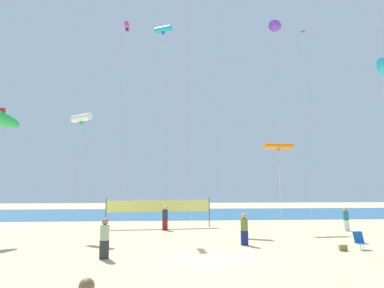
# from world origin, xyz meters

# --- Properties ---
(ground_plane) EXTENTS (120.00, 120.00, 0.00)m
(ground_plane) POSITION_xyz_m (0.00, 0.00, 0.00)
(ground_plane) COLOR #D1BC89
(ocean_band) EXTENTS (120.00, 20.00, 0.01)m
(ocean_band) POSITION_xyz_m (0.00, 28.54, 0.00)
(ocean_band) COLOR #28608C
(ocean_band) RESTS_ON ground
(beachgoer_olive_shirt) EXTENTS (0.40, 0.40, 1.76)m
(beachgoer_olive_shirt) POSITION_xyz_m (2.28, 3.66, 0.94)
(beachgoer_olive_shirt) COLOR navy
(beachgoer_olive_shirt) RESTS_ON ground
(beachgoer_teal_shirt) EXTENTS (0.40, 0.40, 1.75)m
(beachgoer_teal_shirt) POSITION_xyz_m (11.35, 9.40, 0.93)
(beachgoer_teal_shirt) COLOR white
(beachgoer_teal_shirt) RESTS_ON ground
(beachgoer_charcoal_shirt) EXTENTS (0.42, 0.42, 1.85)m
(beachgoer_charcoal_shirt) POSITION_xyz_m (-2.14, 11.02, 0.99)
(beachgoer_charcoal_shirt) COLOR maroon
(beachgoer_charcoal_shirt) RESTS_ON ground
(beachgoer_sage_shirt) EXTENTS (0.41, 0.41, 1.80)m
(beachgoer_sage_shirt) POSITION_xyz_m (-4.90, 0.45, 0.96)
(beachgoer_sage_shirt) COLOR #2D2D33
(beachgoer_sage_shirt) RESTS_ON ground
(folding_beach_chair) EXTENTS (0.52, 0.65, 0.89)m
(folding_beach_chair) POSITION_xyz_m (8.00, 1.89, 0.47)
(folding_beach_chair) COLOR #1959B2
(folding_beach_chair) RESTS_ON ground
(volleyball_net) EXTENTS (8.38, 0.88, 2.40)m
(volleyball_net) POSITION_xyz_m (-2.64, 12.56, 1.64)
(volleyball_net) COLOR #4C4C51
(volleyball_net) RESTS_ON ground
(beach_handbag) EXTENTS (0.38, 0.19, 0.30)m
(beach_handbag) POSITION_xyz_m (6.86, 1.49, 0.15)
(beach_handbag) COLOR olive
(beach_handbag) RESTS_ON ground
(kite_red_diamond) EXTENTS (0.46, 0.45, 18.35)m
(kite_red_diamond) POSITION_xyz_m (11.05, 14.89, 16.87)
(kite_red_diamond) COLOR silver
(kite_red_diamond) RESTS_ON ground
(kite_white_tube) EXTENTS (1.73, 1.59, 8.40)m
(kite_white_tube) POSITION_xyz_m (-8.15, 8.82, 8.11)
(kite_white_tube) COLOR silver
(kite_white_tube) RESTS_ON ground
(kite_cyan_tube) EXTENTS (1.87, 1.36, 19.86)m
(kite_cyan_tube) POSITION_xyz_m (-2.51, 18.31, 19.50)
(kite_cyan_tube) COLOR silver
(kite_cyan_tube) RESTS_ON ground
(kite_violet_delta) EXTENTS (1.30, 0.65, 19.78)m
(kite_violet_delta) POSITION_xyz_m (8.50, 15.61, 19.11)
(kite_violet_delta) COLOR silver
(kite_violet_delta) RESTS_ON ground
(kite_orange_tube) EXTENTS (2.40, 0.65, 6.69)m
(kite_orange_tube) POSITION_xyz_m (6.74, 10.55, 6.44)
(kite_orange_tube) COLOR silver
(kite_orange_tube) RESTS_ON ground
(kite_green_inflatable) EXTENTS (2.48, 2.61, 8.48)m
(kite_green_inflatable) POSITION_xyz_m (-13.02, 7.39, 7.73)
(kite_green_inflatable) COLOR silver
(kite_green_inflatable) RESTS_ON ground
(kite_magenta_tube) EXTENTS (0.42, 1.33, 17.46)m
(kite_magenta_tube) POSITION_xyz_m (-5.63, 13.21, 17.15)
(kite_magenta_tube) COLOR silver
(kite_magenta_tube) RESTS_ON ground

